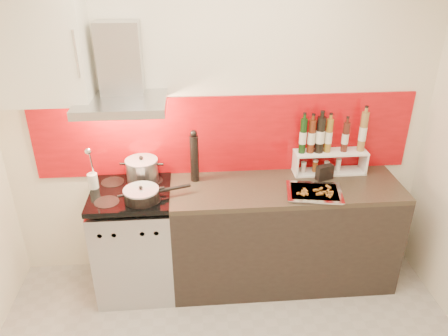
{
  "coord_description": "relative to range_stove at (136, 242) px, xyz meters",
  "views": [
    {
      "loc": [
        -0.23,
        -1.8,
        2.55
      ],
      "look_at": [
        0.0,
        0.95,
        1.15
      ],
      "focal_mm": 35.0,
      "sensor_mm": 36.0,
      "label": 1
    }
  ],
  "objects": [
    {
      "name": "back_wall",
      "position": [
        0.7,
        0.3,
        0.86
      ],
      "size": [
        3.4,
        0.02,
        2.6
      ],
      "primitive_type": "cube",
      "color": "silver",
      "rests_on": "ground"
    },
    {
      "name": "backsplash",
      "position": [
        0.75,
        0.29,
        0.78
      ],
      "size": [
        3.0,
        0.02,
        0.64
      ],
      "primitive_type": "cube",
      "color": "#9B080B",
      "rests_on": "back_wall"
    },
    {
      "name": "range_stove",
      "position": [
        0.0,
        0.0,
        0.0
      ],
      "size": [
        0.6,
        0.6,
        0.91
      ],
      "color": "#B7B7BA",
      "rests_on": "ground"
    },
    {
      "name": "counter",
      "position": [
        1.2,
        0.0,
        0.01
      ],
      "size": [
        1.8,
        0.6,
        0.9
      ],
      "color": "black",
      "rests_on": "ground"
    },
    {
      "name": "range_hood",
      "position": [
        0.0,
        0.14,
        1.3
      ],
      "size": [
        0.62,
        0.5,
        0.61
      ],
      "color": "#B7B7BA",
      "rests_on": "back_wall"
    },
    {
      "name": "upper_cabinet",
      "position": [
        -0.55,
        0.13,
        1.51
      ],
      "size": [
        0.7,
        0.35,
        0.72
      ],
      "primitive_type": "cube",
      "color": "white",
      "rests_on": "back_wall"
    },
    {
      "name": "stock_pot",
      "position": [
        0.09,
        0.16,
        0.56
      ],
      "size": [
        0.25,
        0.25,
        0.22
      ],
      "color": "#B7B7BA",
      "rests_on": "range_stove"
    },
    {
      "name": "saute_pan",
      "position": [
        0.11,
        -0.14,
        0.52
      ],
      "size": [
        0.49,
        0.26,
        0.12
      ],
      "color": "black",
      "rests_on": "range_stove"
    },
    {
      "name": "utensil_jar",
      "position": [
        -0.28,
        0.07,
        0.57
      ],
      "size": [
        0.08,
        0.12,
        0.37
      ],
      "color": "silver",
      "rests_on": "range_stove"
    },
    {
      "name": "pepper_mill",
      "position": [
        0.49,
        0.15,
        0.67
      ],
      "size": [
        0.07,
        0.07,
        0.43
      ],
      "color": "black",
      "rests_on": "counter"
    },
    {
      "name": "step_shelf",
      "position": [
        1.56,
        0.2,
        0.69
      ],
      "size": [
        0.59,
        0.16,
        0.51
      ],
      "color": "white",
      "rests_on": "counter"
    },
    {
      "name": "caddy_box",
      "position": [
        1.52,
        0.09,
        0.52
      ],
      "size": [
        0.15,
        0.1,
        0.12
      ],
      "primitive_type": "cube",
      "rotation": [
        0.0,
        0.0,
        0.34
      ],
      "color": "black",
      "rests_on": "counter"
    },
    {
      "name": "baking_tray",
      "position": [
        1.38,
        -0.14,
        0.47
      ],
      "size": [
        0.45,
        0.38,
        0.03
      ],
      "color": "silver",
      "rests_on": "counter"
    }
  ]
}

